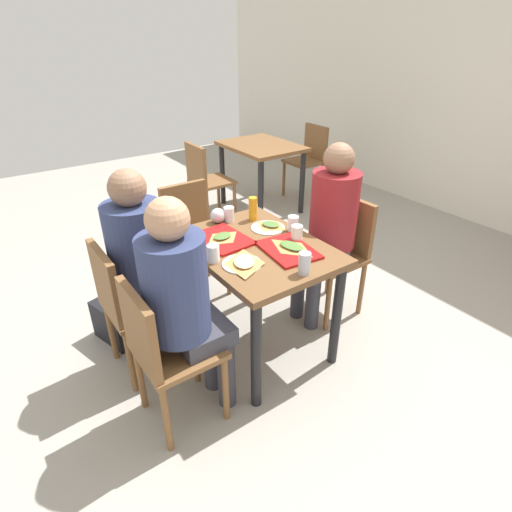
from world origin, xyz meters
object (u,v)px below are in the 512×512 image
object	(u,v)px
person_in_brown_jacket	(183,297)
condiment_bottle	(253,209)
paper_plate_near_edge	(242,264)
soda_can	(304,263)
tray_red_near	(223,239)
plastic_cup_c	(229,214)
background_table	(261,156)
plastic_cup_a	(293,224)
person_far_side	(329,221)
person_in_red	(145,257)
main_table	(256,263)
background_chair_near	(205,178)
chair_left_end	(192,231)
pizza_slice_c	(271,225)
chair_far_side	(340,248)
chair_near_right	(162,347)
chair_near_left	(127,301)
pizza_slice_d	(244,262)
plastic_cup_d	(297,233)
foil_bundle	(218,216)
handbag	(115,322)
tray_red_far	(288,250)
plastic_cup_b	(213,253)
pizza_slice_a	(223,237)
paper_plate_center	(268,228)
background_chair_far	(309,156)

from	to	relation	value
person_in_brown_jacket	condiment_bottle	size ratio (longest dim) A/B	8.00
paper_plate_near_edge	soda_can	world-z (taller)	soda_can
tray_red_near	paper_plate_near_edge	size ratio (longest dim) A/B	1.64
plastic_cup_c	background_table	world-z (taller)	plastic_cup_c
plastic_cup_a	person_far_side	bearing A→B (deg)	85.32
plastic_cup_c	person_in_red	bearing A→B (deg)	-77.50
main_table	background_chair_near	size ratio (longest dim) A/B	1.12
paper_plate_near_edge	person_far_side	bearing A→B (deg)	100.30
chair_left_end	tray_red_near	distance (m)	0.75
person_in_red	chair_left_end	bearing A→B (deg)	136.03
tray_red_near	pizza_slice_c	xyz separation A→B (m)	(0.02, 0.35, 0.01)
chair_left_end	background_table	size ratio (longest dim) A/B	0.97
person_far_side	chair_far_side	bearing A→B (deg)	90.00
paper_plate_near_edge	plastic_cup_c	distance (m)	0.59
chair_near_right	chair_near_left	bearing A→B (deg)	180.00
main_table	plastic_cup_c	xyz separation A→B (m)	(-0.39, 0.05, 0.17)
background_chair_near	background_table	bearing A→B (deg)	90.00
pizza_slice_d	plastic_cup_d	distance (m)	0.43
foil_bundle	tray_red_near	bearing A→B (deg)	-24.02
handbag	tray_red_far	bearing A→B (deg)	48.72
chair_far_side	plastic_cup_d	distance (m)	0.60
handbag	chair_left_end	bearing A→B (deg)	109.96
chair_far_side	background_table	xyz separation A→B (m)	(-1.96, 0.72, 0.11)
chair_near_right	person_far_side	bearing A→B (deg)	100.23
condiment_bottle	background_chair_near	xyz separation A→B (m)	(-1.64, 0.53, -0.33)
chair_left_end	plastic_cup_b	xyz separation A→B (m)	(0.89, -0.31, 0.30)
chair_far_side	tray_red_near	distance (m)	0.92
person_in_brown_jacket	tray_red_near	xyz separation A→B (m)	(-0.41, 0.48, 0.01)
background_table	chair_left_end	bearing A→B (deg)	-53.35
plastic_cup_c	condiment_bottle	distance (m)	0.16
chair_near_left	soda_can	distance (m)	1.05
foil_bundle	background_table	world-z (taller)	foil_bundle
plastic_cup_a	paper_plate_near_edge	bearing A→B (deg)	-71.40
main_table	person_in_red	bearing A→B (deg)	-111.93
pizza_slice_a	paper_plate_center	bearing A→B (deg)	86.36
person_in_red	plastic_cup_c	xyz separation A→B (m)	(-0.15, 0.66, 0.05)
person_far_side	paper_plate_near_edge	bearing A→B (deg)	-79.70
person_in_red	plastic_cup_b	size ratio (longest dim) A/B	12.80
foil_bundle	background_table	size ratio (longest dim) A/B	0.11
chair_near_right	plastic_cup_c	xyz separation A→B (m)	(-0.63, 0.80, 0.30)
chair_left_end	person_far_side	size ratio (longest dim) A/B	0.68
pizza_slice_d	plastic_cup_a	bearing A→B (deg)	109.88
tray_red_near	paper_plate_near_edge	bearing A→B (deg)	-12.87
person_in_brown_jacket	foil_bundle	world-z (taller)	person_in_brown_jacket
paper_plate_center	plastic_cup_d	world-z (taller)	plastic_cup_d
tray_red_near	plastic_cup_d	size ratio (longest dim) A/B	3.60
chair_near_left	background_table	bearing A→B (deg)	127.84
pizza_slice_d	foil_bundle	distance (m)	0.60
chair_far_side	plastic_cup_c	world-z (taller)	chair_far_side
main_table	background_chair_far	size ratio (longest dim) A/B	1.12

